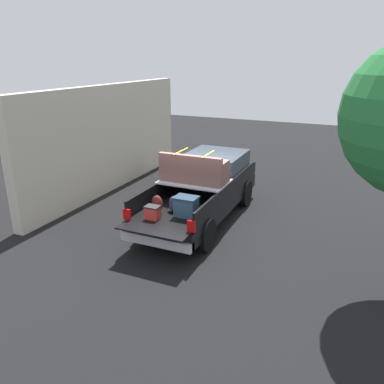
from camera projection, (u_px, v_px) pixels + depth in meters
ground_plane at (200, 220)px, 11.83m from camera, size 40.00×40.00×0.00m
pickup_truck at (205, 187)px, 11.82m from camera, size 6.05×2.06×2.23m
building_facade at (110, 138)px, 14.14m from camera, size 9.21×0.36×3.83m
trash_can at (167, 168)px, 15.55m from camera, size 0.60×0.60×0.98m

